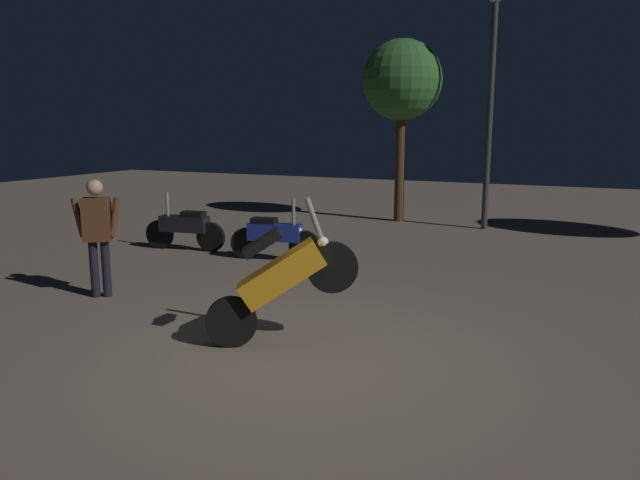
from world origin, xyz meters
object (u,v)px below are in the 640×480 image
Objects in this scene: streetlamp_near at (491,80)px; person_rider_beside at (97,228)px; motorcycle_black_parked_right at (185,228)px; motorcycle_orange_foreground at (281,279)px; motorcycle_blue_parked_left at (275,236)px.

person_rider_beside is at bearing -116.18° from streetlamp_near.
person_rider_beside is (0.91, -3.13, 0.54)m from motorcycle_black_parked_right.
person_rider_beside is 9.22m from streetlamp_near.
streetlamp_near reaches higher than motorcycle_orange_foreground.
motorcycle_orange_foreground is 0.99× the size of motorcycle_blue_parked_left.
motorcycle_black_parked_right is at bearing 164.96° from person_rider_beside.
streetlamp_near is at bearing 50.67° from motorcycle_blue_parked_left.
motorcycle_black_parked_right is 0.31× the size of streetlamp_near.
streetlamp_near is (2.83, 4.94, 2.93)m from motorcycle_blue_parked_left.
streetlamp_near reaches higher than person_rider_beside.
motorcycle_blue_parked_left is at bearing -119.82° from streetlamp_near.
motorcycle_black_parked_right is 3.30m from person_rider_beside.
streetlamp_near is (0.73, 8.61, 2.62)m from motorcycle_orange_foreground.
motorcycle_blue_parked_left is 6.40m from streetlamp_near.
person_rider_beside is at bearing 98.47° from motorcycle_black_parked_right.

